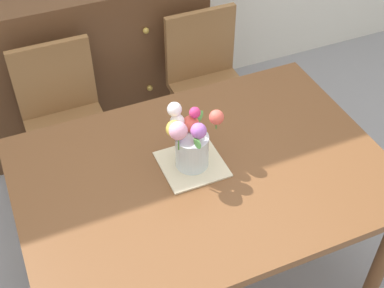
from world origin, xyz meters
The scene contains 7 objects.
ground_plane centered at (0.00, 0.00, 0.00)m, with size 12.00×12.00×0.00m, color #939399.
dining_table centered at (0.00, 0.00, 0.67)m, with size 1.53×1.07×0.75m.
chair_left centered at (-0.42, 0.87, 0.52)m, with size 0.42×0.42×0.90m.
chair_right centered at (0.42, 0.87, 0.52)m, with size 0.42×0.42×0.90m.
dresser centered at (-0.16, 1.33, 0.50)m, with size 1.40×0.47×1.00m.
placemat centered at (-0.03, 0.05, 0.76)m, with size 0.26×0.26×0.01m, color beige.
flower_vase centered at (-0.04, 0.06, 0.89)m, with size 0.26×0.22×0.28m.
Camera 1 is at (-0.64, -1.38, 2.33)m, focal length 49.42 mm.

